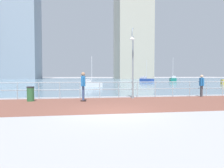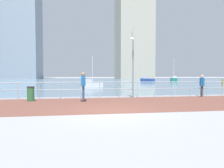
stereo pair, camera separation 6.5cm
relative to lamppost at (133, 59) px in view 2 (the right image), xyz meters
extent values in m
plane|color=#9E9EA3|center=(-2.24, 35.18, -2.74)|extent=(220.00, 220.00, 0.00)
cube|color=brown|center=(-2.24, -2.31, -2.74)|extent=(28.00, 6.14, 0.01)
cube|color=slate|center=(-2.24, 45.76, -2.74)|extent=(180.00, 88.00, 0.00)
cylinder|color=#9EADB7|center=(-7.84, 0.76, -2.18)|extent=(0.05, 0.05, 1.13)
cylinder|color=#9EADB7|center=(-6.44, 0.76, -2.18)|extent=(0.05, 0.05, 1.13)
cylinder|color=#9EADB7|center=(-5.04, 0.76, -2.18)|extent=(0.05, 0.05, 1.13)
cylinder|color=#9EADB7|center=(-3.64, 0.76, -2.18)|extent=(0.05, 0.05, 1.13)
cylinder|color=#9EADB7|center=(-2.24, 0.76, -2.18)|extent=(0.05, 0.05, 1.13)
cylinder|color=#9EADB7|center=(-0.84, 0.76, -2.18)|extent=(0.05, 0.05, 1.13)
cylinder|color=#9EADB7|center=(0.56, 0.76, -2.18)|extent=(0.05, 0.05, 1.13)
cylinder|color=#9EADB7|center=(1.96, 0.76, -2.18)|extent=(0.05, 0.05, 1.13)
cylinder|color=#9EADB7|center=(3.36, 0.76, -2.18)|extent=(0.05, 0.05, 1.13)
cylinder|color=#9EADB7|center=(4.76, 0.76, -2.18)|extent=(0.05, 0.05, 1.13)
cylinder|color=#9EADB7|center=(6.16, 0.76, -2.18)|extent=(0.05, 0.05, 1.13)
cylinder|color=#9EADB7|center=(7.56, 0.76, -2.18)|extent=(0.05, 0.05, 1.13)
cylinder|color=#9EADB7|center=(-2.24, 0.76, -1.61)|extent=(25.20, 0.06, 0.06)
cylinder|color=#9EADB7|center=(-2.24, 0.76, -2.12)|extent=(25.20, 0.06, 0.06)
cylinder|color=gray|center=(0.06, 0.16, -2.64)|extent=(0.19, 0.19, 0.20)
cylinder|color=gray|center=(0.06, 0.16, -0.56)|extent=(0.12, 0.12, 4.37)
cylinder|color=gray|center=(0.03, 0.09, 2.16)|extent=(0.14, 0.20, 0.11)
cylinder|color=gray|center=(-0.02, -0.05, 2.12)|extent=(0.15, 0.21, 0.15)
cylinder|color=gray|center=(-0.07, -0.17, 2.03)|extent=(0.15, 0.20, 0.18)
cylinder|color=gray|center=(-0.10, -0.27, 1.92)|extent=(0.14, 0.18, 0.19)
cylinder|color=gray|center=(-0.13, -0.33, 1.77)|extent=(0.12, 0.15, 0.19)
cylinder|color=gray|center=(-0.14, -0.35, 1.62)|extent=(0.11, 0.11, 0.17)
cone|color=silver|center=(-0.13, -0.35, 1.42)|extent=(0.36, 0.36, 0.22)
cylinder|color=black|center=(-3.57, -1.05, -2.71)|extent=(0.06, 0.04, 0.06)
cylinder|color=black|center=(-3.56, -0.97, -2.71)|extent=(0.06, 0.04, 0.06)
cylinder|color=black|center=(-3.31, -1.08, -2.71)|extent=(0.06, 0.04, 0.06)
cylinder|color=black|center=(-3.30, -1.00, -2.71)|extent=(0.06, 0.04, 0.06)
cube|color=black|center=(-3.43, -1.03, -2.66)|extent=(0.41, 0.16, 0.02)
cylinder|color=#384C7A|center=(-3.44, -1.10, -2.22)|extent=(0.14, 0.14, 0.86)
cylinder|color=#384C7A|center=(-3.42, -0.95, -2.22)|extent=(0.14, 0.14, 0.86)
cube|color=#236BB2|center=(-3.43, -1.03, -1.47)|extent=(0.28, 0.37, 0.64)
cylinder|color=#236BB2|center=(-3.46, -1.25, -1.45)|extent=(0.10, 0.10, 0.61)
cylinder|color=#236BB2|center=(-3.41, -0.80, -1.45)|extent=(0.10, 0.10, 0.61)
sphere|color=#A37A5B|center=(-3.43, -1.03, -1.03)|extent=(0.24, 0.24, 0.24)
cylinder|color=#4C4C51|center=(5.54, 0.49, -2.33)|extent=(0.15, 0.15, 0.82)
cylinder|color=#4C4C51|center=(5.51, 0.33, -2.33)|extent=(0.15, 0.15, 0.82)
cube|color=#236BB2|center=(5.53, 0.41, -1.61)|extent=(0.29, 0.37, 0.61)
cylinder|color=#236BB2|center=(5.56, 0.64, -1.60)|extent=(0.10, 0.10, 0.58)
cylinder|color=#236BB2|center=(5.49, 0.18, -1.60)|extent=(0.10, 0.10, 0.58)
sphere|color=#DBAD89|center=(5.53, 0.41, -1.19)|extent=(0.23, 0.23, 0.23)
cylinder|color=#2D6638|center=(-6.72, -0.42, -2.32)|extent=(0.44, 0.44, 0.85)
cylinder|color=#262628|center=(-6.72, -0.42, -1.85)|extent=(0.46, 0.46, 0.08)
cube|color=white|center=(-2.05, 13.74, -2.43)|extent=(2.99, 2.40, 0.64)
cube|color=silver|center=(-2.79, 13.25, -1.93)|extent=(1.25, 1.13, 0.35)
cylinder|color=silver|center=(-2.05, 13.74, -0.34)|extent=(0.07, 0.07, 3.54)
cylinder|color=silver|center=(-2.59, 13.38, -1.68)|extent=(1.15, 0.78, 0.06)
cube|color=#284799|center=(11.90, 32.37, -2.35)|extent=(2.70, 3.81, 0.79)
cube|color=silver|center=(11.40, 33.36, -1.73)|extent=(1.32, 1.55, 0.44)
cylinder|color=silver|center=(11.90, 32.37, 0.24)|extent=(0.09, 0.09, 4.39)
cylinder|color=silver|center=(11.53, 33.10, -1.43)|extent=(0.82, 1.51, 0.07)
cube|color=#197266|center=(19.01, 33.54, -2.29)|extent=(2.63, 4.41, 0.90)
cube|color=silver|center=(18.59, 32.35, -1.59)|extent=(1.37, 1.73, 0.50)
cylinder|color=silver|center=(19.01, 33.54, 0.67)|extent=(0.10, 0.10, 5.02)
cylinder|color=silver|center=(18.70, 32.67, -1.24)|extent=(0.71, 1.81, 0.08)
cube|color=#B2AD99|center=(19.90, 76.17, 17.52)|extent=(14.72, 16.22, 40.53)
cube|color=#8493A3|center=(-30.49, 82.26, 20.28)|extent=(17.32, 16.60, 46.05)
camera|label=1|loc=(-3.64, -13.87, -1.08)|focal=32.77mm
camera|label=2|loc=(-3.57, -13.88, -1.08)|focal=32.77mm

